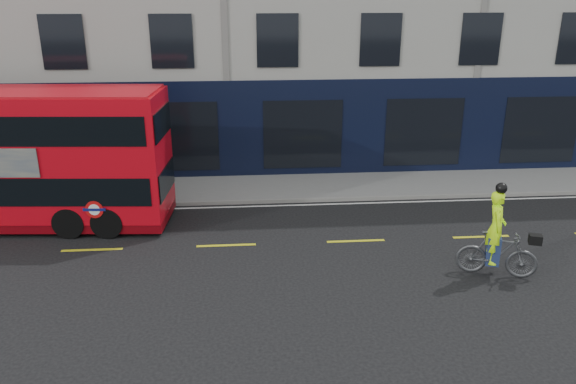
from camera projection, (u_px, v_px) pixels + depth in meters
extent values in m
plane|color=black|center=(225.00, 268.00, 15.68)|extent=(120.00, 120.00, 0.00)
cube|color=gray|center=(229.00, 189.00, 21.75)|extent=(60.00, 3.00, 0.12)
cube|color=gray|center=(229.00, 202.00, 20.34)|extent=(60.00, 0.12, 0.13)
cube|color=black|center=(228.00, 131.00, 22.48)|extent=(50.00, 0.08, 4.00)
cube|color=silver|center=(228.00, 207.00, 20.08)|extent=(58.00, 0.10, 0.01)
cube|color=#67040A|center=(4.00, 215.00, 18.59)|extent=(11.09, 3.25, 0.30)
cube|color=black|center=(167.00, 179.00, 18.19)|extent=(0.21, 2.23, 0.90)
cube|color=black|center=(162.00, 122.00, 17.54)|extent=(0.21, 2.23, 0.90)
cylinder|color=red|center=(94.00, 210.00, 17.17)|extent=(0.56, 0.06, 0.56)
cylinder|color=white|center=(94.00, 210.00, 17.16)|extent=(0.36, 0.05, 0.36)
cube|color=#0C1459|center=(94.00, 210.00, 17.16)|extent=(0.70, 0.07, 0.09)
cylinder|color=black|center=(117.00, 209.00, 18.54)|extent=(1.18, 2.60, 0.99)
cylinder|color=black|center=(81.00, 209.00, 18.53)|extent=(1.18, 2.60, 0.99)
imported|color=#494B4F|center=(497.00, 254.00, 15.10)|extent=(2.20, 1.25, 1.27)
imported|color=#B7FF0E|center=(496.00, 227.00, 14.86)|extent=(0.69, 0.85, 2.01)
cube|color=black|center=(535.00, 239.00, 14.71)|extent=(0.39, 0.34, 0.25)
cube|color=navy|center=(493.00, 250.00, 15.09)|extent=(0.47, 0.53, 0.80)
sphere|color=black|center=(501.00, 188.00, 14.49)|extent=(0.30, 0.30, 0.30)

